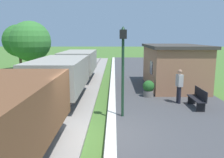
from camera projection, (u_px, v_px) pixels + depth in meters
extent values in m
plane|color=#47702D|center=(99.00, 141.00, 7.85)|extent=(160.00, 160.00, 0.00)
cube|color=#424244|center=(193.00, 138.00, 7.80)|extent=(6.00, 60.00, 0.25)
cube|color=silver|center=(111.00, 134.00, 7.80)|extent=(0.36, 60.00, 0.01)
cube|color=gray|center=(30.00, 139.00, 7.86)|extent=(3.80, 60.00, 0.12)
cube|color=slate|center=(51.00, 135.00, 7.83)|extent=(0.07, 60.00, 0.14)
cube|color=slate|center=(9.00, 135.00, 7.85)|extent=(0.07, 60.00, 0.14)
cube|color=black|center=(1.00, 139.00, 5.85)|extent=(2.10, 5.15, 0.50)
cylinder|color=black|center=(28.00, 123.00, 7.66)|extent=(1.56, 0.84, 0.84)
cylinder|color=black|center=(39.00, 106.00, 8.75)|extent=(0.20, 0.30, 0.20)
cube|color=gray|center=(60.00, 74.00, 12.23)|extent=(2.50, 5.60, 1.60)
cube|color=black|center=(61.00, 86.00, 12.34)|extent=(2.10, 5.15, 0.50)
cylinder|color=black|center=(67.00, 84.00, 14.15)|extent=(1.56, 0.84, 0.84)
cylinder|color=black|center=(52.00, 99.00, 10.63)|extent=(1.56, 0.84, 0.84)
cylinder|color=black|center=(71.00, 76.00, 15.25)|extent=(0.20, 0.30, 0.20)
cylinder|color=black|center=(44.00, 101.00, 9.44)|extent=(0.20, 0.30, 0.20)
cube|color=gray|center=(79.00, 61.00, 18.72)|extent=(2.50, 5.60, 1.60)
cube|color=black|center=(79.00, 69.00, 18.84)|extent=(2.10, 5.15, 0.50)
cylinder|color=black|center=(82.00, 69.00, 20.64)|extent=(1.56, 0.84, 0.84)
cylinder|color=black|center=(76.00, 76.00, 17.12)|extent=(1.56, 0.84, 0.84)
cylinder|color=black|center=(84.00, 65.00, 21.74)|extent=(0.20, 0.30, 0.20)
cylinder|color=black|center=(73.00, 75.00, 15.93)|extent=(0.20, 0.30, 0.20)
cube|color=#9E6B4C|center=(173.00, 67.00, 15.11)|extent=(3.20, 5.50, 2.60)
cube|color=#3D3833|center=(174.00, 46.00, 14.85)|extent=(3.50, 5.80, 0.18)
cube|color=black|center=(151.00, 67.00, 14.01)|extent=(0.03, 0.90, 0.80)
cube|color=black|center=(196.00, 99.00, 10.64)|extent=(0.42, 1.50, 0.04)
cube|color=black|center=(201.00, 94.00, 10.59)|extent=(0.04, 1.50, 0.45)
cube|color=black|center=(201.00, 107.00, 10.09)|extent=(0.38, 0.06, 0.42)
cube|color=black|center=(192.00, 100.00, 11.27)|extent=(0.38, 0.06, 0.42)
cylinder|color=black|center=(179.00, 95.00, 11.33)|extent=(0.15, 0.15, 0.86)
cylinder|color=black|center=(178.00, 94.00, 11.48)|extent=(0.15, 0.15, 0.86)
cube|color=#B2ADA8|center=(179.00, 80.00, 11.27)|extent=(0.30, 0.41, 0.60)
sphere|color=#936B51|center=(180.00, 72.00, 11.19)|extent=(0.22, 0.22, 0.22)
cylinder|color=slate|center=(148.00, 94.00, 12.71)|extent=(0.56, 0.56, 0.34)
sphere|color=#235B23|center=(149.00, 86.00, 12.63)|extent=(0.64, 0.64, 0.64)
cylinder|color=#193823|center=(123.00, 79.00, 9.30)|extent=(0.11, 0.11, 3.20)
cube|color=black|center=(123.00, 34.00, 8.98)|extent=(0.28, 0.28, 0.36)
sphere|color=#F2E5BF|center=(123.00, 34.00, 8.98)|extent=(0.20, 0.20, 0.20)
cone|color=#193823|center=(123.00, 28.00, 8.94)|extent=(0.20, 0.20, 0.16)
cylinder|color=#4C3823|center=(32.00, 68.00, 18.97)|extent=(0.28, 0.28, 1.95)
sphere|color=#387A33|center=(30.00, 41.00, 18.57)|extent=(3.28, 3.28, 3.28)
cylinder|color=#4C3823|center=(21.00, 62.00, 24.33)|extent=(0.28, 0.28, 1.88)
sphere|color=#2D6B28|center=(19.00, 41.00, 23.93)|extent=(3.38, 3.38, 3.38)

